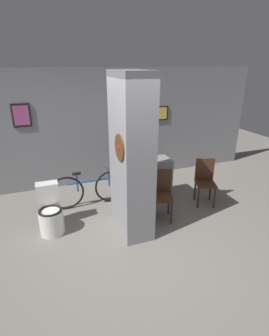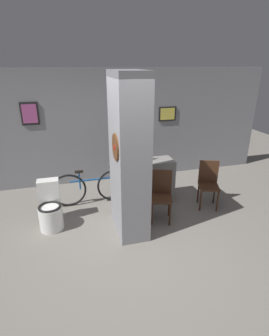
{
  "view_description": "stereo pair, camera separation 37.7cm",
  "coord_description": "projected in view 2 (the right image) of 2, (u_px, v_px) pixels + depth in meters",
  "views": [
    {
      "loc": [
        -1.29,
        -3.19,
        2.69
      ],
      "look_at": [
        0.21,
        0.86,
        0.95
      ],
      "focal_mm": 28.0,
      "sensor_mm": 36.0,
      "label": 1
    },
    {
      "loc": [
        -0.93,
        -3.31,
        2.69
      ],
      "look_at": [
        0.21,
        0.86,
        0.95
      ],
      "focal_mm": 28.0,
      "sensor_mm": 36.0,
      "label": 2
    }
  ],
  "objects": [
    {
      "name": "bottle_tall",
      "position": [
        148.0,
        155.0,
        5.17
      ],
      "size": [
        0.07,
        0.07,
        0.31
      ],
      "color": "silver",
      "rests_on": "counter_shelf"
    },
    {
      "name": "wall_back",
      "position": [
        106.0,
        127.0,
        6.06
      ],
      "size": [
        8.0,
        0.09,
        2.6
      ],
      "color": "gray",
      "rests_on": "ground_plane"
    },
    {
      "name": "ground_plane",
      "position": [
        136.0,
        243.0,
        4.19
      ],
      "size": [
        14.0,
        14.0,
        0.0
      ],
      "primitive_type": "plane",
      "color": "slate"
    },
    {
      "name": "chair_near_pillar",
      "position": [
        161.0,
        193.0,
        4.71
      ],
      "size": [
        0.48,
        0.48,
        0.92
      ],
      "rotation": [
        0.0,
        0.0,
        -0.33
      ],
      "color": "#422616",
      "rests_on": "ground_plane"
    },
    {
      "name": "counter_shelf",
      "position": [
        144.0,
        182.0,
        5.32
      ],
      "size": [
        1.19,
        0.44,
        0.89
      ],
      "color": "gray",
      "rests_on": "ground_plane"
    },
    {
      "name": "bicycle",
      "position": [
        92.0,
        187.0,
        5.28
      ],
      "size": [
        1.6,
        0.42,
        0.74
      ],
      "color": "black",
      "rests_on": "ground_plane"
    },
    {
      "name": "pillar_center",
      "position": [
        129.0,
        158.0,
        4.12
      ],
      "size": [
        0.5,
        0.92,
        2.6
      ],
      "color": "gray",
      "rests_on": "ground_plane"
    },
    {
      "name": "chair_by_doorway",
      "position": [
        208.0,
        182.0,
        5.15
      ],
      "size": [
        0.48,
        0.48,
        0.92
      ],
      "rotation": [
        0.0,
        0.0,
        -0.35
      ],
      "color": "#422616",
      "rests_on": "ground_plane"
    },
    {
      "name": "toilet",
      "position": [
        50.0,
        209.0,
        4.52
      ],
      "size": [
        0.4,
        0.56,
        0.81
      ],
      "color": "white",
      "rests_on": "ground_plane"
    }
  ]
}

